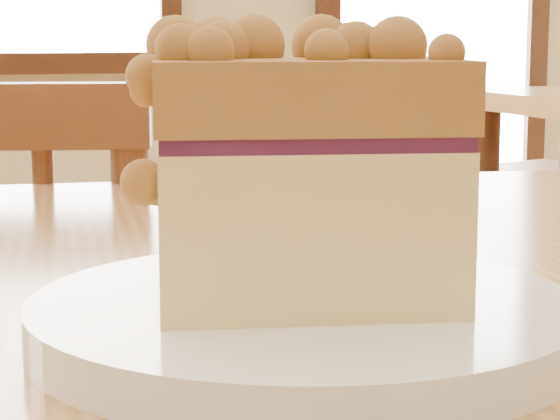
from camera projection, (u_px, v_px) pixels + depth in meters
name	position (u px, v px, depth m)	size (l,w,h in m)	color
plate	(304.00, 322.00, 0.44)	(0.22, 0.22, 0.02)	white
cake_slice	(300.00, 164.00, 0.43)	(0.14, 0.11, 0.11)	#DCBF7C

